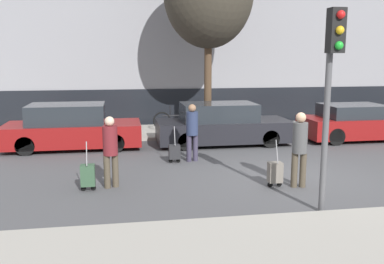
% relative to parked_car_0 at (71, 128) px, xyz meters
% --- Properties ---
extents(ground_plane, '(80.00, 80.00, 0.00)m').
position_rel_parked_car_0_xyz_m(ground_plane, '(5.98, -4.66, -0.69)').
color(ground_plane, '#4C4C4F').
extents(sidewalk_far, '(28.00, 3.00, 0.12)m').
position_rel_parked_car_0_xyz_m(sidewalk_far, '(5.98, 2.34, -0.63)').
color(sidewalk_far, '#A39E93').
rests_on(sidewalk_far, ground_plane).
extents(building_facade, '(28.00, 2.51, 9.65)m').
position_rel_parked_car_0_xyz_m(building_facade, '(5.98, 5.76, 4.12)').
color(building_facade, gray).
rests_on(building_facade, ground_plane).
extents(parked_car_0, '(4.43, 1.88, 1.48)m').
position_rel_parked_car_0_xyz_m(parked_car_0, '(0.00, 0.00, 0.00)').
color(parked_car_0, maroon).
rests_on(parked_car_0, ground_plane).
extents(parked_car_1, '(4.60, 1.85, 1.44)m').
position_rel_parked_car_0_xyz_m(parked_car_1, '(5.09, -0.16, -0.02)').
color(parked_car_1, black).
rests_on(parked_car_1, ground_plane).
extents(parked_car_2, '(3.92, 1.87, 1.31)m').
position_rel_parked_car_0_xyz_m(parked_car_2, '(10.11, -0.17, -0.07)').
color(parked_car_2, maroon).
rests_on(parked_car_2, ground_plane).
extents(pedestrian_left, '(0.34, 0.34, 1.68)m').
position_rel_parked_car_0_xyz_m(pedestrian_left, '(1.37, -4.61, 0.27)').
color(pedestrian_left, '#4C4233').
rests_on(pedestrian_left, ground_plane).
extents(trolley_left, '(0.34, 0.29, 1.15)m').
position_rel_parked_car_0_xyz_m(trolley_left, '(0.85, -4.78, -0.32)').
color(trolley_left, '#335138').
rests_on(trolley_left, ground_plane).
extents(pedestrian_center, '(0.35, 0.34, 1.68)m').
position_rel_parked_car_0_xyz_m(pedestrian_center, '(3.66, -2.41, 0.27)').
color(pedestrian_center, '#383347').
rests_on(pedestrian_center, ground_plane).
extents(trolley_center, '(0.34, 0.29, 1.07)m').
position_rel_parked_car_0_xyz_m(trolley_center, '(3.13, -2.53, -0.37)').
color(trolley_center, '#262628').
rests_on(trolley_center, ground_plane).
extents(pedestrian_right, '(0.35, 0.34, 1.77)m').
position_rel_parked_car_0_xyz_m(pedestrian_right, '(5.71, -5.30, 0.32)').
color(pedestrian_right, '#4C4233').
rests_on(pedestrian_right, ground_plane).
extents(trolley_right, '(0.34, 0.29, 1.13)m').
position_rel_parked_car_0_xyz_m(trolley_right, '(5.17, -5.21, -0.33)').
color(trolley_right, slate).
rests_on(trolley_right, ground_plane).
extents(traffic_light, '(0.28, 0.47, 3.90)m').
position_rel_parked_car_0_xyz_m(traffic_light, '(5.50, -7.02, 2.08)').
color(traffic_light, '#515154').
rests_on(traffic_light, ground_plane).
extents(parked_bicycle, '(1.77, 0.06, 0.96)m').
position_rel_parked_car_0_xyz_m(parked_bicycle, '(3.77, 2.48, -0.20)').
color(parked_bicycle, black).
rests_on(parked_bicycle, sidewalk_far).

